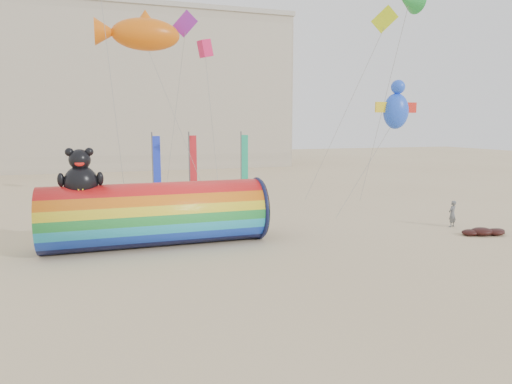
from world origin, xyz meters
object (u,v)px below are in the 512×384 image
object	(u,v)px
windsock_assembly	(156,213)
fabric_bundle	(484,232)
kite_handler	(452,214)
hotel_building	(58,89)

from	to	relation	value
windsock_assembly	fabric_bundle	distance (m)	16.94
windsock_assembly	kite_handler	distance (m)	16.35
kite_handler	fabric_bundle	distance (m)	2.18
hotel_building	windsock_assembly	world-z (taller)	hotel_building
hotel_building	fabric_bundle	bearing A→B (deg)	-63.02
kite_handler	fabric_bundle	bearing A→B (deg)	76.65
kite_handler	fabric_bundle	world-z (taller)	kite_handler
hotel_building	windsock_assembly	xyz separation A→B (m)	(7.60, -44.12, -8.72)
kite_handler	windsock_assembly	bearing A→B (deg)	-24.87
kite_handler	fabric_bundle	size ratio (longest dim) A/B	0.57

